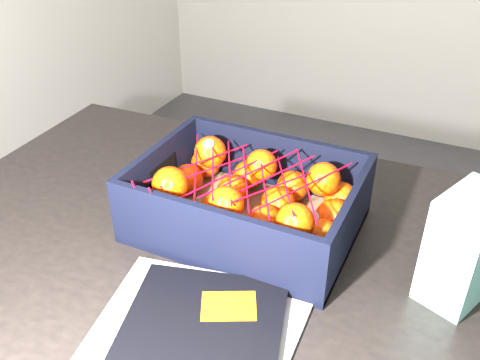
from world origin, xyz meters
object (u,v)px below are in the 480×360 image
at_px(produce_crate, 248,208).
at_px(retail_carton, 465,247).
at_px(magazine_stack, 189,348).
at_px(table, 247,300).

distance_m(produce_crate, retail_carton, 0.34).
relative_size(magazine_stack, retail_carton, 1.95).
bearing_deg(magazine_stack, table, 93.56).
bearing_deg(retail_carton, table, -147.31).
relative_size(table, magazine_stack, 3.80).
distance_m(magazine_stack, produce_crate, 0.28).
xyz_separation_m(table, retail_carton, (0.30, 0.06, 0.18)).
bearing_deg(retail_carton, magazine_stack, -115.69).
height_order(table, produce_crate, produce_crate).
bearing_deg(table, magazine_stack, -86.44).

